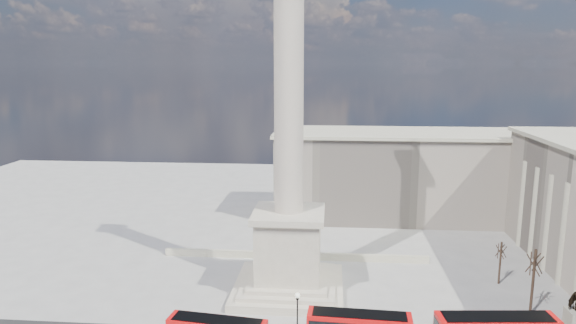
# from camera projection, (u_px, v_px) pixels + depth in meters

# --- Properties ---
(ground) EXTENTS (180.00, 180.00, 0.00)m
(ground) POSITION_uv_depth(u_px,v_px,m) (285.00, 308.00, 62.18)
(ground) COLOR #A19F99
(ground) RESTS_ON ground
(nelsons_column) EXTENTS (14.00, 14.00, 49.85)m
(nelsons_column) POSITION_uv_depth(u_px,v_px,m) (289.00, 195.00, 64.64)
(nelsons_column) COLOR beige
(nelsons_column) RESTS_ON ground
(balustrade_wall) EXTENTS (40.00, 0.60, 1.10)m
(balustrade_wall) POSITION_uv_depth(u_px,v_px,m) (295.00, 256.00, 77.74)
(balustrade_wall) COLOR #BDB79C
(balustrade_wall) RESTS_ON ground
(building_northeast) EXTENTS (51.00, 17.00, 16.60)m
(building_northeast) POSITION_uv_depth(u_px,v_px,m) (408.00, 175.00, 98.11)
(building_northeast) COLOR #BEAF9C
(building_northeast) RESTS_ON ground
(victorian_lamp) EXTENTS (0.53, 0.53, 6.18)m
(victorian_lamp) POSITION_uv_depth(u_px,v_px,m) (297.00, 316.00, 52.76)
(victorian_lamp) COLOR black
(victorian_lamp) RESTS_ON ground
(bare_tree_near) EXTENTS (1.95, 1.95, 8.52)m
(bare_tree_near) POSITION_uv_depth(u_px,v_px,m) (535.00, 261.00, 59.37)
(bare_tree_near) COLOR #332319
(bare_tree_near) RESTS_ON ground
(bare_tree_mid) EXTENTS (1.63, 1.63, 6.18)m
(bare_tree_mid) POSITION_uv_depth(u_px,v_px,m) (501.00, 249.00, 68.26)
(bare_tree_mid) COLOR #332319
(bare_tree_mid) RESTS_ON ground
(pedestrian_walking) EXTENTS (0.65, 0.48, 1.63)m
(pedestrian_walking) POSITION_uv_depth(u_px,v_px,m) (460.00, 320.00, 57.60)
(pedestrian_walking) COLOR #222826
(pedestrian_walking) RESTS_ON ground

